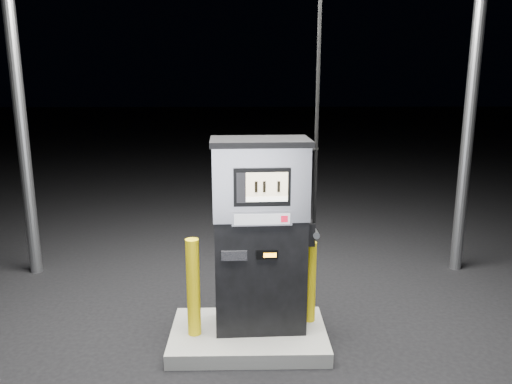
{
  "coord_description": "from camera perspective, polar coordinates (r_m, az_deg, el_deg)",
  "views": [
    {
      "loc": [
        -0.02,
        -4.71,
        2.71
      ],
      "look_at": [
        0.08,
        0.0,
        1.61
      ],
      "focal_mm": 35.0,
      "sensor_mm": 36.0,
      "label": 1
    }
  ],
  "objects": [
    {
      "name": "bollard_left",
      "position": [
        5.1,
        -7.18,
        -10.77
      ],
      "size": [
        0.17,
        0.17,
        1.01
      ],
      "primitive_type": "cylinder",
      "rotation": [
        0.0,
        0.0,
        0.35
      ],
      "color": "yellow",
      "rests_on": "pump_island"
    },
    {
      "name": "pump_island",
      "position": [
        5.4,
        -0.86,
        -16.12
      ],
      "size": [
        1.6,
        1.0,
        0.15
      ],
      "primitive_type": "cube",
      "color": "slate",
      "rests_on": "ground"
    },
    {
      "name": "bollard_right",
      "position": [
        5.38,
        6.22,
        -10.17
      ],
      "size": [
        0.15,
        0.15,
        0.88
      ],
      "primitive_type": "cylinder",
      "rotation": [
        0.0,
        0.0,
        -0.36
      ],
      "color": "yellow",
      "rests_on": "pump_island"
    },
    {
      "name": "fuel_dispenser",
      "position": [
        5.05,
        0.51,
        -4.74
      ],
      "size": [
        1.09,
        0.62,
        4.08
      ],
      "rotation": [
        0.0,
        0.0,
        0.04
      ],
      "color": "black",
      "rests_on": "pump_island"
    },
    {
      "name": "ground",
      "position": [
        5.43,
        -0.86,
        -16.81
      ],
      "size": [
        80.0,
        80.0,
        0.0
      ],
      "primitive_type": "plane",
      "color": "black",
      "rests_on": "ground"
    }
  ]
}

